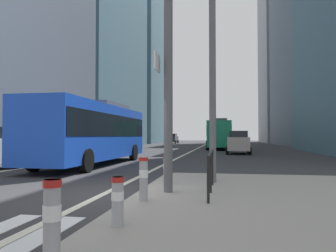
# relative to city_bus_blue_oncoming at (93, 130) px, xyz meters

# --- Properties ---
(ground_plane) EXTENTS (160.00, 160.00, 0.00)m
(ground_plane) POSITION_rel_city_bus_blue_oncoming_xyz_m (3.68, 11.79, -1.84)
(ground_plane) COLOR #303033
(lane_centre_line) EXTENTS (0.20, 80.00, 0.01)m
(lane_centre_line) POSITION_rel_city_bus_blue_oncoming_xyz_m (3.68, 21.79, -1.83)
(lane_centre_line) COLOR beige
(lane_centre_line) RESTS_ON ground
(office_tower_left_mid) EXTENTS (11.02, 23.19, 31.40)m
(office_tower_left_mid) POSITION_rel_city_bus_blue_oncoming_xyz_m (-12.32, 29.46, 13.86)
(office_tower_left_mid) COLOR slate
(office_tower_left_mid) RESTS_ON ground
(office_tower_left_far) EXTENTS (11.09, 22.30, 33.98)m
(office_tower_left_far) POSITION_rel_city_bus_blue_oncoming_xyz_m (-12.32, 55.45, 15.16)
(office_tower_left_far) COLOR slate
(office_tower_left_far) RESTS_ON ground
(office_tower_right_mid) EXTENTS (10.23, 20.47, 35.63)m
(office_tower_right_mid) POSITION_rel_city_bus_blue_oncoming_xyz_m (20.68, 38.53, 15.98)
(office_tower_right_mid) COLOR slate
(office_tower_right_mid) RESTS_ON ground
(office_tower_right_far) EXTENTS (10.63, 17.35, 46.21)m
(office_tower_right_far) POSITION_rel_city_bus_blue_oncoming_xyz_m (20.68, 59.59, 21.27)
(office_tower_right_far) COLOR #9E9EA3
(office_tower_right_far) RESTS_ON ground
(city_bus_blue_oncoming) EXTENTS (2.79, 10.93, 3.40)m
(city_bus_blue_oncoming) POSITION_rel_city_bus_blue_oncoming_xyz_m (0.00, 0.00, 0.00)
(city_bus_blue_oncoming) COLOR blue
(city_bus_blue_oncoming) RESTS_ON ground
(city_bus_red_receding) EXTENTS (2.93, 10.81, 3.40)m
(city_bus_red_receding) POSITION_rel_city_bus_blue_oncoming_xyz_m (6.20, 22.18, -0.00)
(city_bus_red_receding) COLOR #198456
(city_bus_red_receding) RESTS_ON ground
(city_bus_red_distant) EXTENTS (2.86, 11.75, 3.40)m
(city_bus_red_distant) POSITION_rel_city_bus_blue_oncoming_xyz_m (6.80, 40.62, 0.00)
(city_bus_red_distant) COLOR red
(city_bus_red_distant) RESTS_ON ground
(car_oncoming_mid) EXTENTS (2.16, 4.09, 1.94)m
(car_oncoming_mid) POSITION_rel_city_bus_blue_oncoming_xyz_m (-3.22, 47.66, -0.85)
(car_oncoming_mid) COLOR #232838
(car_oncoming_mid) RESTS_ON ground
(car_receding_near) EXTENTS (2.14, 4.41, 1.94)m
(car_receding_near) POSITION_rel_city_bus_blue_oncoming_xyz_m (8.03, 12.15, -0.85)
(car_receding_near) COLOR #B2A899
(car_receding_near) RESTS_ON ground
(car_receding_far) EXTENTS (2.12, 4.16, 1.94)m
(car_receding_far) POSITION_rel_city_bus_blue_oncoming_xyz_m (7.49, 50.36, -0.85)
(car_receding_far) COLOR maroon
(car_receding_far) RESTS_ON ground
(traffic_signal_gantry) EXTENTS (7.09, 0.65, 6.00)m
(traffic_signal_gantry) POSITION_rel_city_bus_blue_oncoming_xyz_m (3.04, -8.43, 2.32)
(traffic_signal_gantry) COLOR #515156
(traffic_signal_gantry) RESTS_ON median_island
(street_lamp_post) EXTENTS (5.50, 0.32, 8.00)m
(street_lamp_post) POSITION_rel_city_bus_blue_oncoming_xyz_m (6.48, -6.52, 3.45)
(street_lamp_post) COLOR #56565B
(street_lamp_post) RESTS_ON median_island
(bollard_front) EXTENTS (0.20, 0.20, 0.92)m
(bollard_front) POSITION_rel_city_bus_blue_oncoming_xyz_m (5.00, -13.21, -1.17)
(bollard_front) COLOR #99999E
(bollard_front) RESTS_ON median_island
(bollard_left) EXTENTS (0.20, 0.20, 0.76)m
(bollard_left) POSITION_rel_city_bus_blue_oncoming_xyz_m (5.20, -11.60, -1.26)
(bollard_left) COLOR #99999E
(bollard_left) RESTS_ON median_island
(bollard_right) EXTENTS (0.20, 0.20, 0.93)m
(bollard_right) POSITION_rel_city_bus_blue_oncoming_xyz_m (5.11, -9.59, -1.17)
(bollard_right) COLOR #99999E
(bollard_right) RESTS_ON median_island
(bollard_back) EXTENTS (0.20, 0.20, 0.84)m
(bollard_back) POSITION_rel_city_bus_blue_oncoming_xyz_m (5.20, -7.22, -1.22)
(bollard_back) COLOR #99999E
(bollard_back) RESTS_ON median_island
(pedestrian_railing) EXTENTS (0.06, 3.88, 0.98)m
(pedestrian_railing) POSITION_rel_city_bus_blue_oncoming_xyz_m (6.48, -7.73, -0.97)
(pedestrian_railing) COLOR black
(pedestrian_railing) RESTS_ON median_island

